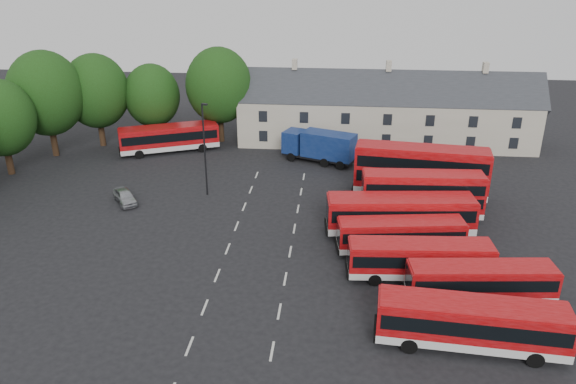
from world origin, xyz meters
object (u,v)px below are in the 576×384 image
at_px(bus_dd_south, 422,193).
at_px(silver_car, 125,197).
at_px(lamppost, 205,147).
at_px(box_truck, 320,145).
at_px(bus_row_a, 472,321).

bearing_deg(bus_dd_south, silver_car, 175.93).
bearing_deg(lamppost, bus_dd_south, -9.61).
xyz_separation_m(box_truck, lamppost, (-10.48, -10.05, 2.85)).
bearing_deg(bus_row_a, box_truck, 112.65).
height_order(box_truck, silver_car, box_truck).
xyz_separation_m(bus_dd_south, lamppost, (-19.92, 3.37, 2.40)).
xyz_separation_m(box_truck, silver_car, (-17.72, -12.70, -1.33)).
bearing_deg(box_truck, lamppost, -114.76).
bearing_deg(silver_car, lamppost, -15.67).
relative_size(bus_row_a, bus_dd_south, 1.06).
bearing_deg(bus_row_a, lamppost, 139.04).
distance_m(box_truck, silver_car, 21.84).
relative_size(bus_row_a, lamppost, 1.23).
height_order(bus_row_a, bus_dd_south, bus_dd_south).
distance_m(bus_row_a, box_truck, 32.66).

